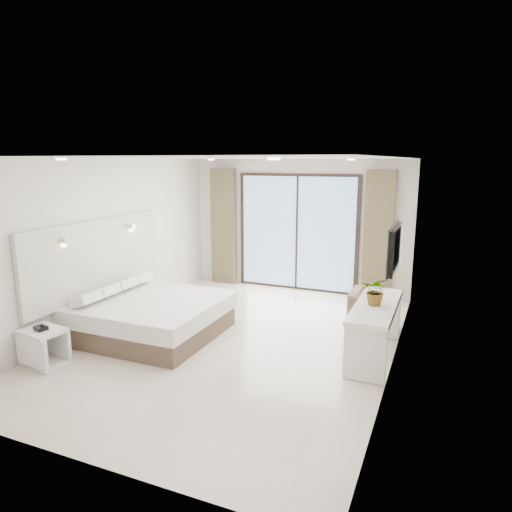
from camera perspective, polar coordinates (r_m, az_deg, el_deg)
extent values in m
plane|color=beige|center=(7.02, -2.78, -10.46)|extent=(6.20, 6.20, 0.00)
cube|color=silver|center=(9.48, 5.25, 3.83)|extent=(4.60, 0.02, 2.70)
cube|color=silver|center=(4.16, -21.87, -7.49)|extent=(4.60, 0.02, 2.70)
cube|color=silver|center=(7.89, -18.14, 1.67)|extent=(0.02, 6.20, 2.70)
cube|color=silver|center=(6.02, 17.25, -1.30)|extent=(0.02, 6.20, 2.70)
cube|color=white|center=(6.50, -3.02, 12.15)|extent=(4.60, 6.20, 0.02)
cube|color=beige|center=(7.68, -19.15, -0.18)|extent=(0.08, 3.00, 1.20)
cube|color=black|center=(6.18, 17.09, 0.92)|extent=(0.06, 1.00, 0.58)
cube|color=black|center=(6.18, 16.72, 0.95)|extent=(0.02, 1.04, 0.62)
cube|color=black|center=(9.47, 5.18, 2.91)|extent=(2.56, 0.04, 2.42)
cube|color=#87AED8|center=(9.45, 5.13, 2.89)|extent=(2.40, 0.01, 2.30)
cube|color=brown|center=(9.98, -4.08, 3.68)|extent=(0.55, 0.14, 2.50)
cube|color=brown|center=(9.00, 15.03, 2.41)|extent=(0.55, 0.14, 2.50)
cylinder|color=white|center=(5.78, -23.15, 11.07)|extent=(0.12, 0.12, 0.02)
cylinder|color=white|center=(4.33, 2.25, 12.04)|extent=(0.12, 0.12, 0.02)
cylinder|color=white|center=(8.69, -5.64, 11.90)|extent=(0.12, 0.12, 0.02)
cylinder|color=white|center=(7.80, 11.79, 11.72)|extent=(0.12, 0.12, 0.02)
cube|color=brown|center=(7.35, -12.84, -8.40)|extent=(1.96, 1.86, 0.31)
cube|color=silver|center=(7.26, -12.95, -6.30)|extent=(2.04, 1.94, 0.25)
cube|color=white|center=(7.15, -20.46, -5.37)|extent=(0.28, 0.39, 0.14)
cube|color=white|center=(7.45, -18.25, -4.54)|extent=(0.28, 0.39, 0.14)
cube|color=white|center=(7.77, -16.18, -3.75)|extent=(0.28, 0.39, 0.14)
cube|color=white|center=(8.09, -14.31, -3.03)|extent=(0.28, 0.39, 0.14)
cube|color=white|center=(6.69, -25.14, -8.52)|extent=(0.59, 0.51, 0.05)
cube|color=white|center=(6.84, -24.82, -11.96)|extent=(0.59, 0.51, 0.05)
cube|color=white|center=(6.65, -26.22, -10.80)|extent=(0.54, 0.12, 0.44)
cube|color=white|center=(6.88, -23.77, -9.80)|extent=(0.54, 0.12, 0.44)
cube|color=black|center=(6.66, -25.30, -8.13)|extent=(0.20, 0.17, 0.06)
cube|color=white|center=(6.39, 14.77, -6.07)|extent=(0.54, 1.71, 0.06)
cube|color=white|center=(5.81, 13.44, -11.91)|extent=(0.51, 0.06, 0.71)
cube|color=white|center=(7.24, 15.50, -7.20)|extent=(0.51, 0.06, 0.71)
imported|color=#33662D|center=(6.30, 14.80, -4.61)|extent=(0.41, 0.44, 0.31)
imported|color=#837056|center=(7.58, 14.40, -6.31)|extent=(0.64, 0.69, 0.70)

